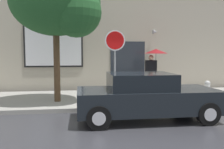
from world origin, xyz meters
TOP-DOWN VIEW (x-y plane):
  - ground_plane at (0.00, 0.00)m, footprint 60.00×60.00m
  - sidewalk at (0.00, 3.00)m, footprint 20.00×4.00m
  - building_facade at (-0.02, 5.50)m, footprint 20.00×0.67m
  - parked_car at (1.03, -0.07)m, footprint 4.12×1.85m
  - fire_hydrant at (4.27, 2.20)m, footprint 0.30×0.44m
  - pedestrian_with_umbrella at (2.57, 3.96)m, footprint 1.10×1.10m
  - street_tree at (-1.61, 2.25)m, footprint 3.35×2.84m
  - stop_sign at (0.39, 1.87)m, footprint 0.76×0.10m

SIDE VIEW (x-z plane):
  - ground_plane at x=0.00m, z-range 0.00..0.00m
  - sidewalk at x=0.00m, z-range 0.00..0.15m
  - fire_hydrant at x=4.27m, z-range 0.14..0.86m
  - parked_car at x=1.03m, z-range -0.01..1.38m
  - pedestrian_with_umbrella at x=2.57m, z-range 0.78..2.83m
  - stop_sign at x=0.39m, z-range 0.70..3.39m
  - building_facade at x=-0.02m, z-range -0.01..6.99m
  - street_tree at x=-1.61m, z-range 1.29..6.28m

